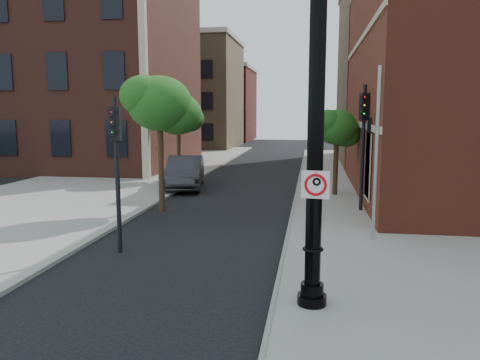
% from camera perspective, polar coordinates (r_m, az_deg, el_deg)
% --- Properties ---
extents(ground, '(120.00, 120.00, 0.00)m').
position_cam_1_polar(ground, '(10.80, -7.07, -14.06)').
color(ground, black).
rests_on(ground, ground).
extents(sidewalk_right, '(8.00, 60.00, 0.12)m').
position_cam_1_polar(sidewalk_right, '(20.26, 17.78, -3.59)').
color(sidewalk_right, gray).
rests_on(sidewalk_right, ground).
extents(sidewalk_left, '(10.00, 50.00, 0.12)m').
position_cam_1_polar(sidewalk_left, '(30.28, -14.18, 0.39)').
color(sidewalk_left, gray).
rests_on(sidewalk_left, ground).
extents(curb_edge, '(0.10, 60.00, 0.14)m').
position_cam_1_polar(curb_edge, '(20.02, 6.52, -3.36)').
color(curb_edge, gray).
rests_on(curb_edge, ground).
extents(victorian_building, '(18.60, 14.60, 17.95)m').
position_cam_1_polar(victorian_building, '(38.75, -20.98, 14.66)').
color(victorian_building, brown).
rests_on(victorian_building, ground).
extents(bg_building_tan_a, '(12.00, 12.00, 12.00)m').
position_cam_1_polar(bg_building_tan_a, '(55.63, -6.71, 10.22)').
color(bg_building_tan_a, olive).
rests_on(bg_building_tan_a, ground).
extents(bg_building_red, '(12.00, 12.00, 10.00)m').
position_cam_1_polar(bg_building_red, '(69.20, -3.56, 9.05)').
color(bg_building_red, '#5F2016').
rests_on(bg_building_red, ground).
extents(lamppost, '(0.61, 0.61, 7.22)m').
position_cam_1_polar(lamppost, '(9.45, 9.16, 3.56)').
color(lamppost, black).
rests_on(lamppost, ground).
extents(no_parking_sign, '(0.56, 0.10, 0.56)m').
position_cam_1_polar(no_parking_sign, '(9.34, 9.20, -0.54)').
color(no_parking_sign, white).
rests_on(no_parking_sign, ground).
extents(parked_car, '(2.75, 5.47, 1.72)m').
position_cam_1_polar(parked_car, '(25.45, -6.72, 0.94)').
color(parked_car, '#28282D').
rests_on(parked_car, ground).
extents(traffic_signal_left, '(0.33, 0.39, 4.52)m').
position_cam_1_polar(traffic_signal_left, '(13.83, -14.87, 3.66)').
color(traffic_signal_left, black).
rests_on(traffic_signal_left, ground).
extents(traffic_signal_right, '(0.41, 0.45, 5.16)m').
position_cam_1_polar(traffic_signal_right, '(19.40, 14.83, 6.20)').
color(traffic_signal_right, black).
rests_on(traffic_signal_right, ground).
extents(utility_pole, '(0.11, 0.11, 5.48)m').
position_cam_1_polar(utility_pole, '(14.94, 16.26, 2.76)').
color(utility_pole, '#999999').
rests_on(utility_pole, ground).
extents(street_tree_a, '(3.07, 2.78, 5.54)m').
position_cam_1_polar(street_tree_a, '(19.28, -9.63, 9.00)').
color(street_tree_a, '#322114').
rests_on(street_tree_a, ground).
extents(street_tree_b, '(2.81, 2.54, 5.06)m').
position_cam_1_polar(street_tree_b, '(28.18, -7.48, 8.03)').
color(street_tree_b, '#322114').
rests_on(street_tree_b, ground).
extents(street_tree_c, '(2.34, 2.11, 4.21)m').
position_cam_1_polar(street_tree_c, '(22.95, 11.77, 6.18)').
color(street_tree_c, '#322114').
rests_on(street_tree_c, ground).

